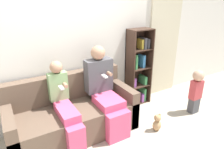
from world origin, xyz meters
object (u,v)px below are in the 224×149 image
object	(u,v)px
toddler_standing	(196,90)
teddy_bear	(157,123)
child_seated	(65,106)
adult_seated	(104,88)
bookshelf	(138,68)
couch	(73,115)

from	to	relation	value
toddler_standing	teddy_bear	bearing A→B (deg)	-175.95
child_seated	teddy_bear	xyz separation A→B (m)	(1.25, -0.49, -0.43)
adult_seated	toddler_standing	world-z (taller)	adult_seated
bookshelf	teddy_bear	size ratio (longest dim) A/B	4.95
couch	adult_seated	bearing A→B (deg)	-11.73
adult_seated	child_seated	world-z (taller)	adult_seated
couch	teddy_bear	distance (m)	1.28
couch	child_seated	xyz separation A→B (m)	(-0.14, -0.14, 0.27)
child_seated	bookshelf	world-z (taller)	bookshelf
bookshelf	teddy_bear	distance (m)	1.11
child_seated	toddler_standing	distance (m)	2.22
adult_seated	bookshelf	xyz separation A→B (m)	(0.93, 0.38, 0.04)
couch	toddler_standing	bearing A→B (deg)	-15.41
child_seated	teddy_bear	distance (m)	1.41
child_seated	bookshelf	bearing A→B (deg)	15.13
adult_seated	bookshelf	world-z (taller)	bookshelf
couch	child_seated	bearing A→B (deg)	-135.50
teddy_bear	bookshelf	bearing A→B (deg)	71.29
adult_seated	bookshelf	distance (m)	1.01
couch	bookshelf	xyz separation A→B (m)	(1.42, 0.28, 0.41)
child_seated	toddler_standing	xyz separation A→B (m)	(2.18, -0.42, -0.12)
toddler_standing	bookshelf	size ratio (longest dim) A/B	0.56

